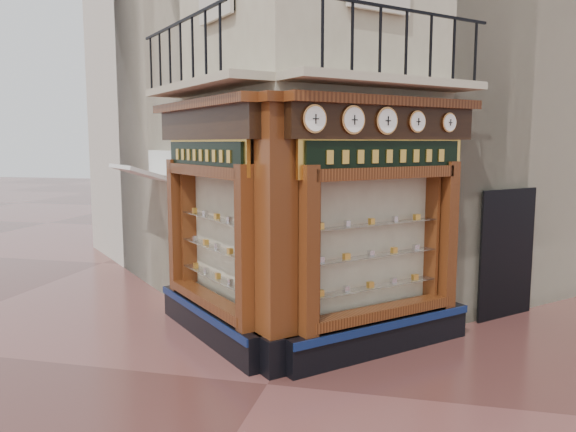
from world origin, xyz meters
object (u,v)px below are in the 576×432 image
(clock_b, at_px, (353,120))
(clock_d, at_px, (417,122))
(clock_c, at_px, (387,121))
(signboard_left, at_px, (204,155))
(signboard_right, at_px, (386,156))
(clock_e, at_px, (449,123))
(corner_pilaster, at_px, (276,239))
(awning, at_px, (146,301))
(clock_a, at_px, (314,119))

(clock_b, xyz_separation_m, clock_d, (0.87, 0.87, -0.00))
(clock_b, relative_size, clock_c, 1.01)
(clock_c, bearing_deg, clock_b, 180.00)
(signboard_left, distance_m, signboard_right, 2.92)
(clock_e, bearing_deg, signboard_right, 174.72)
(corner_pilaster, height_order, clock_c, corner_pilaster)
(clock_e, bearing_deg, awning, 124.66)
(clock_b, height_order, signboard_left, clock_b)
(clock_e, bearing_deg, signboard_left, 146.28)
(clock_d, height_order, awning, clock_d)
(clock_a, relative_size, clock_b, 0.95)
(signboard_right, bearing_deg, corner_pilaster, 169.75)
(clock_a, height_order, clock_b, clock_b)
(corner_pilaster, relative_size, clock_b, 9.80)
(clock_e, distance_m, signboard_left, 3.96)
(clock_a, relative_size, clock_e, 1.25)
(clock_b, relative_size, clock_e, 1.32)
(clock_e, bearing_deg, clock_d, -180.00)
(corner_pilaster, bearing_deg, clock_d, -10.75)
(clock_d, xyz_separation_m, awning, (-5.47, 1.58, -3.62))
(clock_b, bearing_deg, awning, 106.92)
(clock_d, distance_m, clock_e, 0.70)
(clock_c, height_order, signboard_left, clock_c)
(corner_pilaster, bearing_deg, awning, 96.26)
(clock_c, xyz_separation_m, clock_e, (0.92, 0.92, 0.00))
(clock_e, bearing_deg, clock_b, 180.00)
(corner_pilaster, height_order, clock_d, corner_pilaster)
(awning, xyz_separation_m, signboard_right, (5.04, -1.85, 3.10))
(clock_a, distance_m, signboard_left, 2.34)
(corner_pilaster, distance_m, clock_b, 2.00)
(clock_a, bearing_deg, signboard_right, 4.53)
(clock_b, bearing_deg, clock_a, -180.00)
(corner_pilaster, distance_m, signboard_left, 2.12)
(clock_c, xyz_separation_m, signboard_left, (-2.92, 0.16, -0.52))
(clock_a, relative_size, clock_d, 1.16)
(clock_b, bearing_deg, clock_c, -0.00)
(clock_b, relative_size, signboard_left, 0.19)
(clock_c, distance_m, clock_e, 1.31)
(clock_b, xyz_separation_m, signboard_right, (0.44, 0.60, -0.52))
(clock_d, bearing_deg, signboard_right, 167.53)
(corner_pilaster, bearing_deg, clock_e, -8.25)
(clock_d, height_order, clock_e, clock_d)
(corner_pilaster, xyz_separation_m, clock_a, (0.55, -0.05, 1.67))
(clock_d, bearing_deg, signboard_left, 139.69)
(awning, bearing_deg, corner_pilaster, -173.74)
(clock_b, bearing_deg, signboard_left, 121.47)
(corner_pilaster, bearing_deg, signboard_right, -10.25)
(clock_a, height_order, signboard_left, clock_a)
(clock_e, bearing_deg, corner_pilaster, 171.75)
(clock_a, relative_size, clock_c, 0.96)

